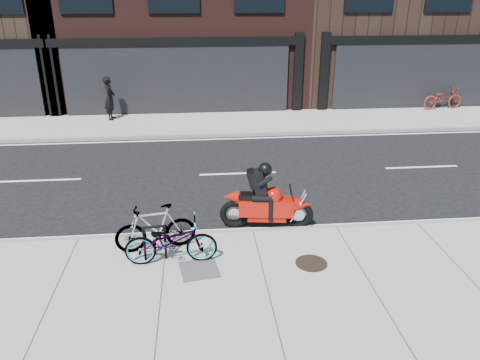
{
  "coord_description": "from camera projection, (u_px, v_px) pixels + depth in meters",
  "views": [
    {
      "loc": [
        -1.22,
        -11.58,
        5.41
      ],
      "look_at": [
        -0.19,
        -0.7,
        0.9
      ],
      "focal_mm": 35.0,
      "sensor_mm": 36.0,
      "label": 1
    }
  ],
  "objects": [
    {
      "name": "bicycle_rear",
      "position": [
        155.0,
        228.0,
        9.99
      ],
      "size": [
        1.8,
        0.79,
        1.04
      ],
      "primitive_type": "imported",
      "rotation": [
        0.0,
        0.0,
        4.89
      ],
      "color": "gray",
      "rests_on": "sidewalk_near"
    },
    {
      "name": "pedestrian",
      "position": [
        110.0,
        98.0,
        19.89
      ],
      "size": [
        0.47,
        0.69,
        1.84
      ],
      "primitive_type": "imported",
      "rotation": [
        0.0,
        0.0,
        1.53
      ],
      "color": "black",
      "rests_on": "sidewalk_far"
    },
    {
      "name": "ground",
      "position": [
        244.0,
        200.0,
        12.82
      ],
      "size": [
        120.0,
        120.0,
        0.0
      ],
      "primitive_type": "plane",
      "color": "black",
      "rests_on": "ground"
    },
    {
      "name": "bicycle_front",
      "position": [
        171.0,
        241.0,
        9.52
      ],
      "size": [
        1.9,
        0.7,
        0.99
      ],
      "primitive_type": "imported",
      "rotation": [
        0.0,
        0.0,
        1.59
      ],
      "color": "gray",
      "rests_on": "sidewalk_near"
    },
    {
      "name": "bike_rack",
      "position": [
        155.0,
        240.0,
        9.62
      ],
      "size": [
        0.48,
        0.09,
        0.8
      ],
      "rotation": [
        0.0,
        0.0,
        0.09
      ],
      "color": "black",
      "rests_on": "sidewalk_near"
    },
    {
      "name": "sidewalk_far",
      "position": [
        226.0,
        123.0,
        19.93
      ],
      "size": [
        60.0,
        3.5,
        0.13
      ],
      "primitive_type": "cube",
      "color": "gray",
      "rests_on": "ground"
    },
    {
      "name": "manhole_cover",
      "position": [
        311.0,
        263.0,
        9.65
      ],
      "size": [
        0.7,
        0.7,
        0.02
      ],
      "primitive_type": "cylinder",
      "rotation": [
        0.0,
        0.0,
        -0.06
      ],
      "color": "black",
      "rests_on": "sidewalk_near"
    },
    {
      "name": "bicycle_far",
      "position": [
        443.0,
        98.0,
        21.76
      ],
      "size": [
        2.0,
        0.92,
        1.01
      ],
      "primitive_type": "imported",
      "rotation": [
        0.0,
        0.0,
        1.7
      ],
      "color": "maroon",
      "rests_on": "sidewalk_far"
    },
    {
      "name": "motorcycle",
      "position": [
        271.0,
        202.0,
        11.12
      ],
      "size": [
        2.25,
        0.74,
        1.68
      ],
      "rotation": [
        0.0,
        0.0,
        -0.13
      ],
      "color": "black",
      "rests_on": "ground"
    },
    {
      "name": "sidewalk_near",
      "position": [
        274.0,
        316.0,
        8.2
      ],
      "size": [
        60.0,
        6.0,
        0.13
      ],
      "primitive_type": "cube",
      "color": "gray",
      "rests_on": "ground"
    },
    {
      "name": "utility_grate",
      "position": [
        199.0,
        269.0,
        9.43
      ],
      "size": [
        0.86,
        0.86,
        0.02
      ],
      "primitive_type": "cube",
      "rotation": [
        0.0,
        0.0,
        0.17
      ],
      "color": "#525254",
      "rests_on": "sidewalk_near"
    }
  ]
}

